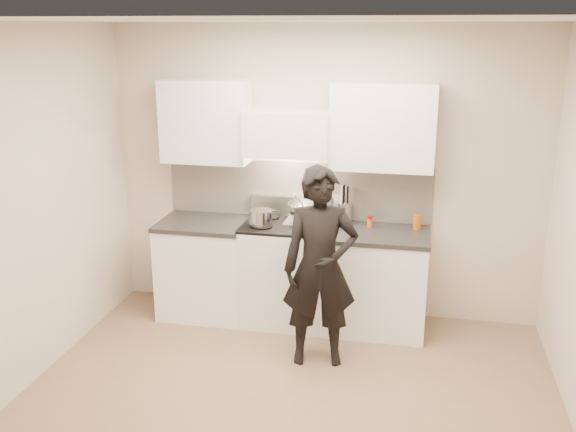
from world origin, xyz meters
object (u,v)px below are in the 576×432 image
at_px(wok, 309,209).
at_px(counter_right, 375,280).
at_px(stove, 286,272).
at_px(person, 320,268).
at_px(utensil_crock, 345,211).

bearing_deg(wok, counter_right, -8.68).
relative_size(stove, wok, 1.95).
xyz_separation_m(stove, wok, (0.20, 0.10, 0.59)).
relative_size(counter_right, wok, 1.87).
bearing_deg(counter_right, person, -119.47).
distance_m(stove, counter_right, 0.83).
bearing_deg(utensil_crock, counter_right, -34.73).
xyz_separation_m(utensil_crock, person, (-0.08, -0.93, -0.21)).
height_order(stove, wok, wok).
height_order(counter_right, utensil_crock, utensil_crock).
bearing_deg(person, counter_right, 49.28).
height_order(counter_right, person, person).
bearing_deg(counter_right, stove, -180.00).
bearing_deg(wok, utensil_crock, 22.35).
bearing_deg(counter_right, wok, 171.32).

